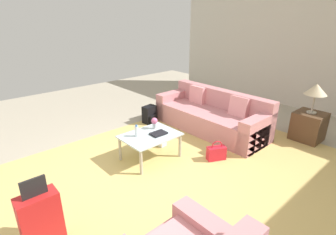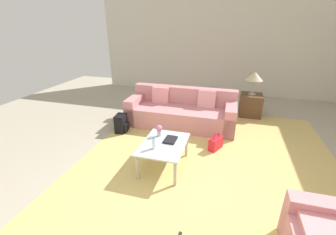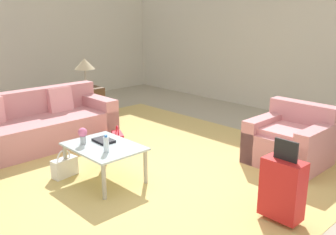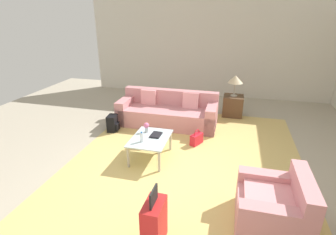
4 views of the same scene
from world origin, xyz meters
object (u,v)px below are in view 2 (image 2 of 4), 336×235
at_px(couch, 182,112).
at_px(coffee_table, 164,146).
at_px(flower_vase, 159,130).
at_px(side_table, 250,105).
at_px(water_bottle, 154,143).
at_px(handbag_red, 216,143).
at_px(coffee_table_book, 170,140).
at_px(table_lamp, 255,77).
at_px(handbag_white, 155,145).
at_px(backpack_black, 121,124).

distance_m(couch, coffee_table, 1.80).
height_order(flower_vase, side_table, flower_vase).
height_order(water_bottle, handbag_red, water_bottle).
distance_m(coffee_table_book, table_lamp, 3.08).
distance_m(handbag_red, handbag_white, 1.17).
relative_size(coffee_table, handbag_white, 2.62).
relative_size(water_bottle, table_lamp, 0.35).
relative_size(coffee_table, flower_vase, 4.58).
height_order(coffee_table, coffee_table_book, coffee_table_book).
height_order(water_bottle, coffee_table_book, water_bottle).
height_order(coffee_table, side_table, side_table).
xyz_separation_m(couch, water_bottle, (1.99, 0.00, 0.25)).
bearing_deg(handbag_white, coffee_table_book, 51.42).
distance_m(flower_vase, handbag_white, 0.52).
distance_m(coffee_table, handbag_white, 0.59).
relative_size(couch, water_bottle, 12.12).
distance_m(couch, coffee_table_book, 1.69).
relative_size(table_lamp, handbag_red, 1.61).
bearing_deg(handbag_white, side_table, 142.55).
bearing_deg(flower_vase, handbag_white, -142.66).
relative_size(handbag_red, backpack_black, 0.89).
relative_size(couch, side_table, 4.38).
bearing_deg(couch, handbag_red, 42.23).
distance_m(water_bottle, handbag_white, 0.79).
bearing_deg(side_table, table_lamp, 0.00).
distance_m(couch, water_bottle, 2.01).
distance_m(coffee_table_book, handbag_white, 0.60).
bearing_deg(coffee_table_book, coffee_table, -31.66).
bearing_deg(handbag_red, backpack_black, -95.19).
bearing_deg(flower_vase, water_bottle, 6.79).
distance_m(flower_vase, backpack_black, 1.43).
distance_m(side_table, table_lamp, 0.74).
relative_size(water_bottle, flower_vase, 1.00).
relative_size(side_table, handbag_white, 1.58).
relative_size(flower_vase, side_table, 0.36).
height_order(couch, coffee_table, couch).
height_order(coffee_table_book, flower_vase, flower_vase).
bearing_deg(backpack_black, coffee_table, 52.18).
height_order(water_bottle, backpack_black, water_bottle).
bearing_deg(handbag_white, backpack_black, -120.17).
relative_size(coffee_table_book, backpack_black, 0.68).
bearing_deg(water_bottle, coffee_table_book, 150.64).
bearing_deg(flower_vase, table_lamp, 147.40).
xyz_separation_m(coffee_table_book, side_table, (-2.68, 1.42, -0.18)).
bearing_deg(side_table, handbag_white, -37.45).
height_order(table_lamp, handbag_white, table_lamp).
relative_size(coffee_table, coffee_table_book, 3.47).
relative_size(couch, coffee_table, 2.64).
relative_size(handbag_white, backpack_black, 0.89).
relative_size(side_table, table_lamp, 0.98).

